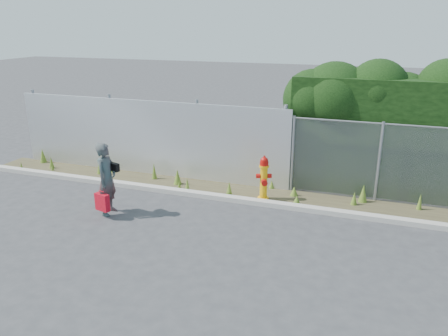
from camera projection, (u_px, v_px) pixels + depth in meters
ground at (216, 233)px, 9.41m from camera, size 80.00×80.00×0.00m
curb at (240, 200)px, 11.00m from camera, size 16.00×0.22×0.12m
weed_strip at (237, 188)px, 11.68m from camera, size 16.00×1.23×0.49m
corrugated_fence at (147, 138)px, 12.76m from camera, size 8.50×0.21×2.30m
chainlink_fence at (425, 166)px, 10.45m from camera, size 6.50×0.07×2.05m
hedge at (426, 117)px, 11.08m from camera, size 7.63×2.16×3.83m
fire_hydrant at (264, 179)px, 10.99m from camera, size 0.39×0.35×1.17m
woman at (107, 179)px, 10.12m from camera, size 0.43×0.64×1.72m
red_tote_bag at (102, 202)px, 10.02m from camera, size 0.37×0.14×0.48m
black_shoulder_bag at (114, 167)px, 10.16m from camera, size 0.25×0.11×0.19m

